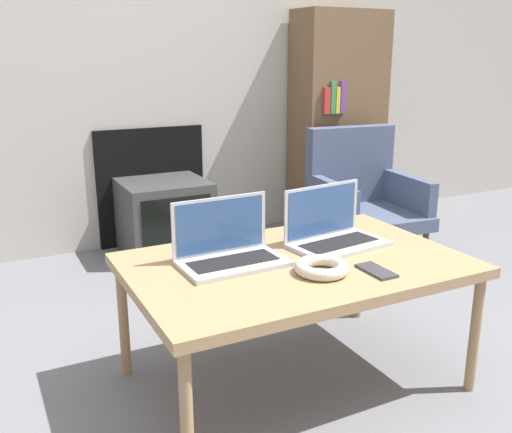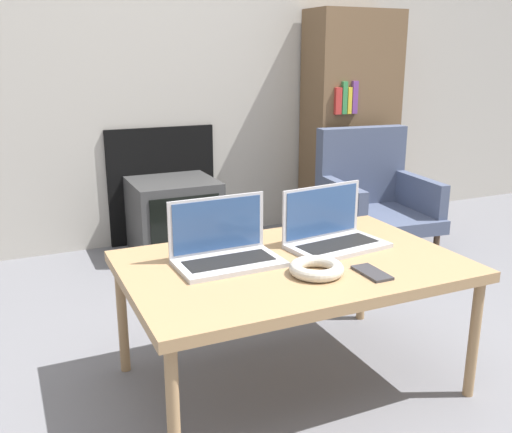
% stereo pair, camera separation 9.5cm
% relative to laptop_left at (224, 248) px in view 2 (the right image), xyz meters
% --- Properties ---
extents(ground_plane, '(14.00, 14.00, 0.00)m').
position_rel_laptop_left_xyz_m(ground_plane, '(0.21, -0.39, -0.51)').
color(ground_plane, slate).
extents(wall_back, '(7.00, 0.08, 2.60)m').
position_rel_laptop_left_xyz_m(wall_back, '(0.21, 1.73, 0.78)').
color(wall_back, '#ADA89E').
rests_on(wall_back, ground_plane).
extents(table, '(1.13, 0.73, 0.46)m').
position_rel_laptop_left_xyz_m(table, '(0.21, -0.09, -0.08)').
color(table, '#9E7A51').
rests_on(table, ground_plane).
extents(laptop_left, '(0.35, 0.22, 0.21)m').
position_rel_laptop_left_xyz_m(laptop_left, '(0.00, 0.00, 0.00)').
color(laptop_left, '#B2B2B7').
rests_on(laptop_left, table).
extents(laptop_right, '(0.37, 0.25, 0.21)m').
position_rel_laptop_left_xyz_m(laptop_right, '(0.42, -0.00, 0.00)').
color(laptop_right, '#B2B2B7').
rests_on(laptop_right, table).
extents(headphones, '(0.17, 0.17, 0.04)m').
position_rel_laptop_left_xyz_m(headphones, '(0.22, -0.23, -0.03)').
color(headphones, beige).
rests_on(headphones, table).
extents(phone, '(0.07, 0.14, 0.01)m').
position_rel_laptop_left_xyz_m(phone, '(0.39, -0.30, -0.04)').
color(phone, '#333338').
rests_on(phone, table).
extents(tv, '(0.48, 0.46, 0.43)m').
position_rel_laptop_left_xyz_m(tv, '(0.24, 1.45, -0.29)').
color(tv, '#383838').
rests_on(tv, ground_plane).
extents(armchair, '(0.63, 0.65, 0.71)m').
position_rel_laptop_left_xyz_m(armchair, '(1.38, 1.09, -0.19)').
color(armchair, '#47516B').
rests_on(armchair, ground_plane).
extents(bookshelf, '(0.60, 0.32, 1.41)m').
position_rel_laptop_left_xyz_m(bookshelf, '(1.50, 1.53, 0.19)').
color(bookshelf, brown).
rests_on(bookshelf, ground_plane).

